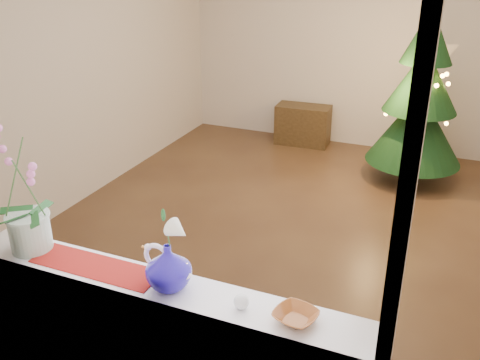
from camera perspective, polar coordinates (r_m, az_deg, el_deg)
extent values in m
plane|color=#3A2418|center=(5.00, 6.24, -5.26)|extent=(5.00, 5.00, 0.00)
cube|color=beige|center=(6.90, 13.17, 14.35)|extent=(4.50, 0.10, 2.70)
cube|color=beige|center=(2.35, -10.78, -3.88)|extent=(4.50, 0.10, 2.70)
cube|color=beige|center=(5.55, -16.35, 11.79)|extent=(0.10, 5.00, 2.70)
cube|color=white|center=(2.67, -8.49, -11.25)|extent=(2.20, 0.26, 0.04)
cube|color=maroon|center=(2.85, -15.15, -8.88)|extent=(0.70, 0.20, 0.01)
imported|color=#12086F|center=(2.56, -7.67, -8.84)|extent=(0.30, 0.30, 0.27)
sphere|color=silver|center=(2.46, 0.14, -12.86)|extent=(0.09, 0.09, 0.07)
imported|color=brown|center=(2.41, 5.95, -14.34)|extent=(0.19, 0.19, 0.04)
cube|color=black|center=(7.06, 6.72, 5.86)|extent=(0.70, 0.38, 0.51)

